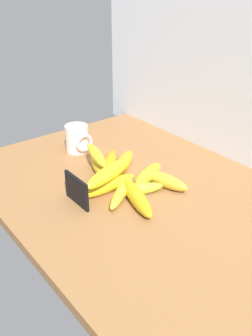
% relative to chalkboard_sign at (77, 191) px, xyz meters
% --- Properties ---
extents(counter_top, '(1.10, 0.76, 0.03)m').
position_rel_chalkboard_sign_xyz_m(counter_top, '(0.06, 0.18, -0.05)').
color(counter_top, olive).
rests_on(counter_top, ground).
extents(back_wall, '(1.30, 0.02, 0.70)m').
position_rel_chalkboard_sign_xyz_m(back_wall, '(0.06, 0.57, 0.28)').
color(back_wall, silver).
rests_on(back_wall, ground).
extents(chalkboard_sign, '(0.11, 0.02, 0.08)m').
position_rel_chalkboard_sign_xyz_m(chalkboard_sign, '(0.00, 0.00, 0.00)').
color(chalkboard_sign, black).
rests_on(chalkboard_sign, counter_top).
extents(coffee_mug, '(0.10, 0.08, 0.10)m').
position_rel_chalkboard_sign_xyz_m(coffee_mug, '(-0.29, 0.18, 0.01)').
color(coffee_mug, white).
rests_on(coffee_mug, counter_top).
extents(banana_0, '(0.08, 0.15, 0.03)m').
position_rel_chalkboard_sign_xyz_m(banana_0, '(0.07, 0.17, -0.02)').
color(banana_0, gold).
rests_on(banana_0, counter_top).
extents(banana_1, '(0.10, 0.16, 0.04)m').
position_rel_chalkboard_sign_xyz_m(banana_1, '(0.03, 0.24, -0.02)').
color(banana_1, '#B2C822').
rests_on(banana_1, counter_top).
extents(banana_2, '(0.21, 0.11, 0.04)m').
position_rel_chalkboard_sign_xyz_m(banana_2, '(0.10, 0.13, -0.02)').
color(banana_2, gold).
rests_on(banana_2, counter_top).
extents(banana_3, '(0.15, 0.14, 0.04)m').
position_rel_chalkboard_sign_xyz_m(banana_3, '(-0.11, 0.20, -0.02)').
color(banana_3, '#BF8D16').
rests_on(banana_3, counter_top).
extents(banana_4, '(0.16, 0.09, 0.03)m').
position_rel_chalkboard_sign_xyz_m(banana_4, '(-0.04, 0.16, -0.02)').
color(banana_4, gold).
rests_on(banana_4, counter_top).
extents(banana_5, '(0.14, 0.17, 0.04)m').
position_rel_chalkboard_sign_xyz_m(banana_5, '(-0.08, 0.23, -0.02)').
color(banana_5, yellow).
rests_on(banana_5, counter_top).
extents(banana_6, '(0.17, 0.09, 0.04)m').
position_rel_chalkboard_sign_xyz_m(banana_6, '(-0.10, 0.15, -0.02)').
color(banana_6, yellow).
rests_on(banana_6, counter_top).
extents(banana_7, '(0.14, 0.18, 0.03)m').
position_rel_chalkboard_sign_xyz_m(banana_7, '(0.05, 0.12, -0.02)').
color(banana_7, yellow).
rests_on(banana_7, counter_top).
extents(banana_8, '(0.17, 0.08, 0.04)m').
position_rel_chalkboard_sign_xyz_m(banana_8, '(0.08, 0.25, -0.02)').
color(banana_8, gold).
rests_on(banana_8, counter_top).
extents(banana_9, '(0.04, 0.20, 0.04)m').
position_rel_chalkboard_sign_xyz_m(banana_9, '(0.00, 0.10, -0.02)').
color(banana_9, yellow).
rests_on(banana_9, counter_top).
extents(banana_10, '(0.13, 0.13, 0.03)m').
position_rel_chalkboard_sign_xyz_m(banana_10, '(-0.04, 0.10, -0.02)').
color(banana_10, yellow).
rests_on(banana_10, counter_top).
extents(banana_11, '(0.10, 0.21, 0.04)m').
position_rel_chalkboard_sign_xyz_m(banana_11, '(0.00, 0.11, 0.02)').
color(banana_11, yellow).
rests_on(banana_11, banana_9).
extents(banana_12, '(0.17, 0.08, 0.03)m').
position_rel_chalkboard_sign_xyz_m(banana_12, '(-0.12, 0.15, 0.02)').
color(banana_12, yellow).
rests_on(banana_12, banana_6).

